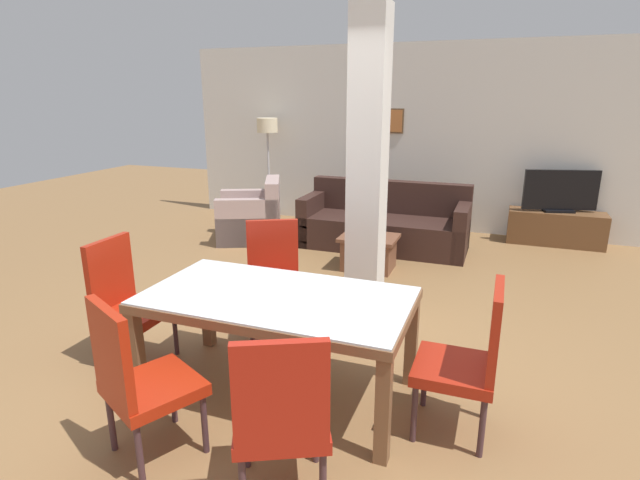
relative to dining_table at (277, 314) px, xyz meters
The scene contains 16 objects.
ground_plane 0.58m from the dining_table, ahead, with size 18.00×18.00×0.00m, color brown.
back_wall 4.88m from the dining_table, 90.01° to the left, with size 7.20×0.09×2.70m.
divider_pillar 1.67m from the dining_table, 82.43° to the left, with size 0.30×0.31×2.70m.
dining_table is the anchor object (origin of this frame).
dining_chair_near_left 0.96m from the dining_table, 116.68° to the right, with size 0.62×0.62×0.96m.
dining_chair_head_left 1.25m from the dining_table, behind, with size 0.46×0.46×0.96m.
dining_chair_head_right 1.23m from the dining_table, ahead, with size 0.46×0.46×0.96m.
dining_chair_far_left 0.95m from the dining_table, 117.10° to the left, with size 0.62×0.62×0.96m.
dining_chair_near_right 0.98m from the dining_table, 63.96° to the right, with size 0.62×0.62×0.96m.
sofa 3.62m from the dining_table, 91.92° to the left, with size 2.17×0.86×0.86m.
armchair 3.85m from the dining_table, 120.32° to the left, with size 1.11×1.10×0.86m.
coffee_table 2.70m from the dining_table, 91.79° to the left, with size 0.65×0.51×0.40m.
bottle 2.55m from the dining_table, 91.29° to the left, with size 0.07×0.07×0.23m.
tv_stand 5.00m from the dining_table, 65.74° to the left, with size 1.23×0.40×0.46m.
tv_screen 4.99m from the dining_table, 65.74° to the left, with size 0.94×0.30×0.57m.
floor_lamp 5.08m from the dining_table, 116.63° to the left, with size 0.32×0.32×1.63m.
Camera 1 is at (1.32, -2.74, 1.98)m, focal length 28.00 mm.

